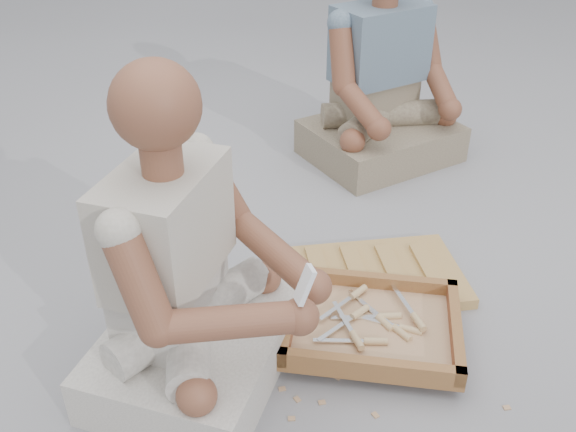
{
  "coord_description": "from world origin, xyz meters",
  "views": [
    {
      "loc": [
        -0.17,
        -1.61,
        1.39
      ],
      "look_at": [
        -0.11,
        0.13,
        0.3
      ],
      "focal_mm": 40.0,
      "sensor_mm": 36.0,
      "label": 1
    }
  ],
  "objects_px": {
    "carved_panel": "(376,276)",
    "craftsman": "(188,283)",
    "tool_tray": "(372,325)",
    "companion": "(382,89)"
  },
  "relations": [
    {
      "from": "carved_panel",
      "to": "craftsman",
      "type": "distance_m",
      "value": 0.77
    },
    {
      "from": "tool_tray",
      "to": "companion",
      "type": "height_order",
      "value": "companion"
    },
    {
      "from": "craftsman",
      "to": "companion",
      "type": "relative_size",
      "value": 0.93
    },
    {
      "from": "carved_panel",
      "to": "tool_tray",
      "type": "bearing_deg",
      "value": -101.4
    },
    {
      "from": "carved_panel",
      "to": "craftsman",
      "type": "xyz_separation_m",
      "value": [
        -0.59,
        -0.4,
        0.3
      ]
    },
    {
      "from": "tool_tray",
      "to": "craftsman",
      "type": "distance_m",
      "value": 0.6
    },
    {
      "from": "tool_tray",
      "to": "craftsman",
      "type": "relative_size",
      "value": 0.64
    },
    {
      "from": "craftsman",
      "to": "companion",
      "type": "height_order",
      "value": "companion"
    },
    {
      "from": "craftsman",
      "to": "tool_tray",
      "type": "bearing_deg",
      "value": 120.32
    },
    {
      "from": "craftsman",
      "to": "companion",
      "type": "xyz_separation_m",
      "value": [
        0.75,
        1.38,
        0.02
      ]
    }
  ]
}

